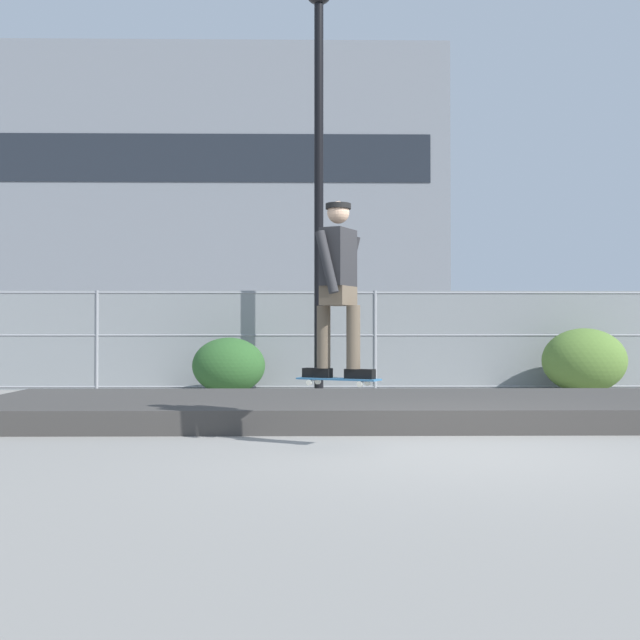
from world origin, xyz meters
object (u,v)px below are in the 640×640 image
parked_car_mid (540,343)px  shrub_center (584,361)px  parked_car_near (257,343)px  street_lamp (319,140)px  skater (338,279)px  shrub_left (229,366)px  skateboard (338,380)px

parked_car_mid → shrub_center: size_ratio=3.05×
parked_car_near → parked_car_mid: (6.38, 0.18, 0.00)m
street_lamp → shrub_center: size_ratio=4.85×
skater → shrub_left: 6.72m
skateboard → shrub_center: size_ratio=0.54×
skateboard → skater: bearing=166.0°
skateboard → street_lamp: 7.42m
skateboard → skater: skater is taller
skater → shrub_left: (-1.67, 6.42, -1.09)m
skater → shrub_center: bearing=54.7°
skater → parked_car_mid: skater is taller
street_lamp → shrub_center: (4.69, 0.12, -3.87)m
parked_car_near → shrub_left: (-0.24, -3.73, -0.35)m
shrub_left → street_lamp: bearing=-1.8°
parked_car_near → shrub_left: parked_car_near is taller
street_lamp → parked_car_near: 5.39m
street_lamp → parked_car_near: bearing=109.4°
street_lamp → parked_car_near: size_ratio=1.60×
skater → parked_car_mid: (4.95, 10.32, -0.75)m
skateboard → shrub_center: bearing=54.7°
parked_car_near → parked_car_mid: same height
parked_car_mid → shrub_center: 3.86m
parked_car_mid → skateboard: bearing=-115.6°
skateboard → parked_car_near: (-1.43, 10.15, 0.20)m
skateboard → shrub_left: size_ratio=0.63×
skateboard → shrub_left: (-1.67, 6.42, -0.14)m
skater → parked_car_near: skater is taller
parked_car_mid → shrub_center: bearing=-95.2°
shrub_left → parked_car_mid: bearing=30.5°
street_lamp → shrub_left: street_lamp is taller
parked_car_near → parked_car_mid: size_ratio=1.00×
parked_car_near → shrub_center: (6.03, -3.66, -0.26)m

